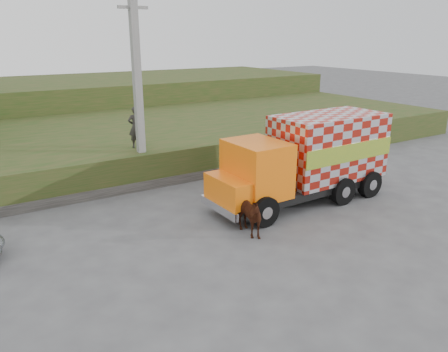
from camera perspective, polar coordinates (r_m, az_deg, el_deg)
ground at (r=15.68m, az=-0.76°, el=-5.31°), size 120.00×120.00×0.00m
embankment at (r=24.17m, az=-13.12°, el=4.44°), size 40.00×12.00×1.50m
embankment_far at (r=35.46m, az=-19.69°, el=9.27°), size 40.00×12.00×3.00m
retaining_strip at (r=18.42m, az=-12.93°, el=-1.52°), size 16.00×0.50×0.40m
utility_pole at (r=18.25m, az=-11.19°, el=10.94°), size 1.20×0.30×8.00m
cargo_truck at (r=17.06m, az=11.00°, el=2.31°), size 7.40×2.67×3.28m
cow at (r=14.09m, az=2.92°, el=-5.09°), size 0.80×1.64×1.36m
pedestrian at (r=19.35m, az=-11.43°, el=6.29°), size 0.75×0.58×1.81m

